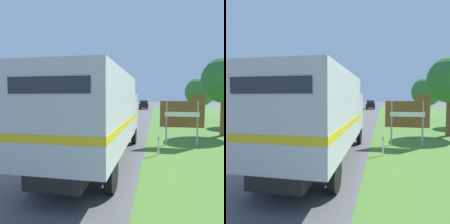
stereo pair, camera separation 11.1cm
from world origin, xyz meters
TOP-DOWN VIEW (x-y plane):
  - ground_plane at (0.00, 0.00)m, footprint 200.00×200.00m
  - edge_line_yellow at (-3.70, 17.07)m, footprint 0.12×61.09m
  - centre_dash_near at (0.00, 0.38)m, footprint 0.12×2.60m
  - centre_dash_mid_a at (0.00, 6.98)m, footprint 0.12×2.60m
  - centre_dash_mid_b at (0.00, 13.58)m, footprint 0.12×2.60m
  - centre_dash_far at (0.00, 20.18)m, footprint 0.12×2.60m
  - centre_dash_farthest at (0.00, 26.78)m, footprint 0.12×2.60m
  - horse_trailer_truck at (1.98, -0.27)m, footprint 2.53×8.49m
  - lead_car_white at (-1.87, 22.05)m, footprint 1.80×4.36m
  - lead_car_black_ahead at (1.83, 37.57)m, footprint 1.80×4.25m
  - highway_sign at (5.62, 3.44)m, footprint 2.25×0.09m
  - roadside_tree_far at (9.15, 18.08)m, footprint 3.30×3.30m
  - delineator_post at (4.36, 1.31)m, footprint 0.08×0.08m

SIDE VIEW (x-z plane):
  - ground_plane at x=0.00m, z-range 0.00..0.00m
  - edge_line_yellow at x=-3.70m, z-range 0.00..0.01m
  - centre_dash_near at x=0.00m, z-range 0.00..0.01m
  - centre_dash_mid_a at x=0.00m, z-range 0.00..0.01m
  - centre_dash_mid_b at x=0.00m, z-range 0.00..0.01m
  - centre_dash_far at x=0.00m, z-range 0.00..0.01m
  - centre_dash_farthest at x=0.00m, z-range 0.00..0.01m
  - delineator_post at x=4.36m, z-range 0.03..0.98m
  - lead_car_black_ahead at x=1.83m, z-range 0.02..1.82m
  - lead_car_white at x=-1.87m, z-range 0.01..1.92m
  - highway_sign at x=5.62m, z-range 0.30..3.03m
  - horse_trailer_truck at x=1.98m, z-range 0.22..3.67m
  - roadside_tree_far at x=9.15m, z-range 0.74..5.52m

